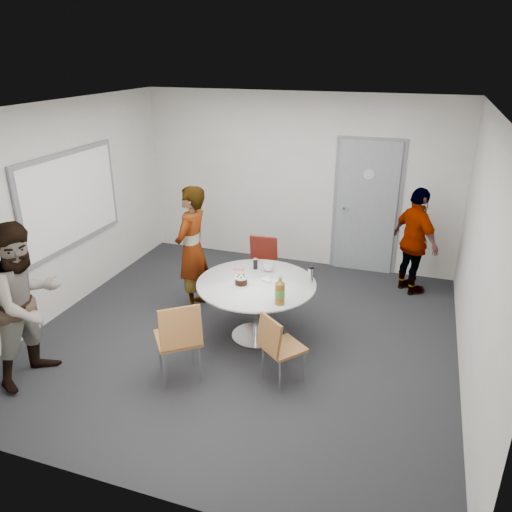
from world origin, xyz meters
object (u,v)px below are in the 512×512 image
(chair_near_left, at_px, (179,335))
(chair_near_right, at_px, (277,344))
(chair_far, at_px, (262,261))
(person_left, at_px, (27,303))
(whiteboard, at_px, (71,199))
(person_right, at_px, (415,242))
(door, at_px, (366,208))
(person_main, at_px, (192,249))
(table, at_px, (258,291))

(chair_near_left, height_order, chair_near_right, chair_near_left)
(chair_far, relative_size, person_left, 0.49)
(whiteboard, xyz_separation_m, person_right, (4.33, 1.71, -0.68))
(chair_near_left, xyz_separation_m, person_right, (2.17, 3.00, 0.20))
(door, relative_size, chair_far, 2.47)
(door, xyz_separation_m, person_main, (-1.98, -2.01, -0.18))
(door, height_order, chair_far, door)
(person_main, distance_m, person_right, 3.11)
(door, distance_m, person_right, 0.99)
(chair_near_left, bearing_deg, person_main, 72.65)
(table, xyz_separation_m, person_main, (-1.07, 0.47, 0.21))
(chair_near_left, height_order, person_right, person_right)
(chair_near_left, height_order, person_left, person_left)
(chair_near_left, bearing_deg, chair_near_right, -20.13)
(chair_near_right, relative_size, person_main, 0.47)
(chair_far, relative_size, person_main, 0.51)
(door, relative_size, chair_near_right, 2.67)
(door, relative_size, person_main, 1.25)
(table, xyz_separation_m, chair_far, (-0.32, 1.11, -0.11))
(door, bearing_deg, person_main, -134.60)
(chair_near_left, bearing_deg, whiteboard, 111.25)
(door, height_order, person_right, door)
(whiteboard, height_order, person_left, whiteboard)
(chair_near_left, relative_size, person_right, 0.61)
(door, bearing_deg, table, -110.29)
(chair_far, bearing_deg, whiteboard, 17.41)
(chair_far, distance_m, person_right, 2.17)
(whiteboard, xyz_separation_m, chair_far, (2.33, 0.92, -0.93))
(door, xyz_separation_m, table, (-0.92, -2.48, -0.39))
(table, relative_size, chair_far, 1.64)
(person_left, bearing_deg, whiteboard, 29.58)
(chair_near_right, distance_m, person_left, 2.59)
(chair_near_right, relative_size, person_left, 0.46)
(chair_near_left, distance_m, person_right, 3.70)
(person_right, bearing_deg, table, 98.59)
(whiteboard, relative_size, table, 1.35)
(chair_near_left, height_order, chair_far, chair_near_left)
(table, distance_m, chair_near_right, 0.93)
(table, distance_m, chair_near_left, 1.20)
(whiteboard, bearing_deg, chair_far, 21.48)
(whiteboard, bearing_deg, person_right, 21.53)
(table, bearing_deg, person_left, -143.55)
(door, distance_m, person_left, 4.91)
(person_main, relative_size, person_right, 1.10)
(person_right, bearing_deg, door, 13.41)
(door, height_order, person_main, door)
(chair_far, bearing_deg, person_main, 36.61)
(chair_near_left, bearing_deg, chair_far, 47.78)
(whiteboard, distance_m, person_main, 1.71)
(person_main, bearing_deg, door, 137.87)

